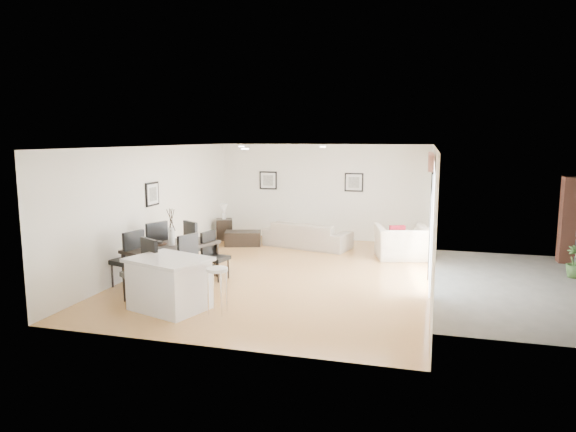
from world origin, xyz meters
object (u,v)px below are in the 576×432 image
(armchair, at_px, (402,243))
(dining_chair_efar, at_px, (213,253))
(coffee_table, at_px, (243,238))
(sofa, at_px, (307,235))
(dining_table, at_px, (172,249))
(dining_chair_wnear, at_px, (130,256))
(dining_chair_enear, at_px, (193,260))
(side_table, at_px, (224,229))
(dining_chair_wfar, at_px, (154,245))
(bar_stool, at_px, (217,275))
(dining_chair_foot, at_px, (195,242))
(kitchen_island, at_px, (169,283))
(dining_chair_head, at_px, (144,267))

(armchair, xyz_separation_m, dining_chair_efar, (-3.66, -2.84, 0.16))
(coffee_table, bearing_deg, dining_chair_efar, -96.34)
(sofa, height_order, dining_table, dining_table)
(dining_chair_efar, bearing_deg, dining_chair_wnear, 140.08)
(dining_chair_enear, height_order, dining_chair_efar, dining_chair_enear)
(armchair, relative_size, dining_chair_enear, 1.12)
(sofa, bearing_deg, dining_chair_wnear, 75.16)
(dining_chair_efar, bearing_deg, side_table, 32.40)
(sofa, distance_m, dining_chair_wfar, 4.37)
(armchair, bearing_deg, bar_stool, 45.84)
(armchair, xyz_separation_m, dining_chair_wfar, (-4.97, -2.90, 0.25))
(dining_table, xyz_separation_m, dining_chair_wfar, (-0.65, 0.42, -0.05))
(dining_chair_enear, relative_size, side_table, 1.83)
(armchair, height_order, dining_chair_foot, dining_chair_foot)
(dining_chair_wfar, bearing_deg, sofa, 168.96)
(side_table, bearing_deg, dining_chair_efar, -71.04)
(dining_chair_foot, xyz_separation_m, side_table, (-0.63, 3.22, -0.30))
(armchair, relative_size, dining_chair_efar, 1.23)
(dining_table, height_order, coffee_table, dining_table)
(coffee_table, xyz_separation_m, side_table, (-0.78, 0.59, 0.11))
(dining_chair_enear, bearing_deg, dining_chair_wfar, 77.33)
(sofa, height_order, kitchen_island, kitchen_island)
(dining_chair_wfar, distance_m, dining_chair_foot, 0.95)
(dining_chair_enear, bearing_deg, dining_chair_wnear, 113.10)
(side_table, bearing_deg, dining_chair_foot, -78.91)
(dining_chair_head, distance_m, bar_stool, 1.56)
(kitchen_island, bearing_deg, dining_table, 134.00)
(dining_chair_enear, bearing_deg, kitchen_island, -156.59)
(dining_chair_enear, xyz_separation_m, coffee_table, (-0.56, 4.21, -0.42))
(dining_chair_head, relative_size, coffee_table, 1.17)
(dining_chair_head, relative_size, side_table, 1.87)
(dining_table, bearing_deg, dining_chair_wnear, -122.98)
(dining_chair_enear, bearing_deg, sofa, 5.63)
(dining_chair_wfar, bearing_deg, side_table, -155.86)
(dining_chair_wnear, distance_m, dining_chair_foot, 1.75)
(dining_chair_wnear, bearing_deg, dining_chair_enear, 107.64)
(dining_chair_foot, bearing_deg, side_table, -47.34)
(sofa, distance_m, dining_chair_efar, 3.72)
(dining_chair_wnear, relative_size, dining_chair_head, 1.01)
(dining_chair_wfar, distance_m, dining_chair_enear, 1.56)
(dining_chair_wnear, xyz_separation_m, dining_chair_wfar, (-0.00, 0.91, 0.02))
(dining_chair_efar, bearing_deg, dining_chair_enear, -166.86)
(dining_chair_wnear, bearing_deg, dining_chair_wfar, -164.77)
(armchair, xyz_separation_m, dining_chair_wnear, (-4.96, -3.81, 0.23))
(sofa, xyz_separation_m, dining_chair_wfar, (-2.48, -3.58, 0.31))
(dining_table, relative_size, bar_stool, 2.65)
(dining_chair_head, relative_size, kitchen_island, 0.73)
(dining_chair_efar, distance_m, coffee_table, 3.37)
(sofa, xyz_separation_m, dining_chair_wnear, (-2.48, -4.49, 0.29))
(dining_chair_wnear, height_order, side_table, dining_chair_wnear)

